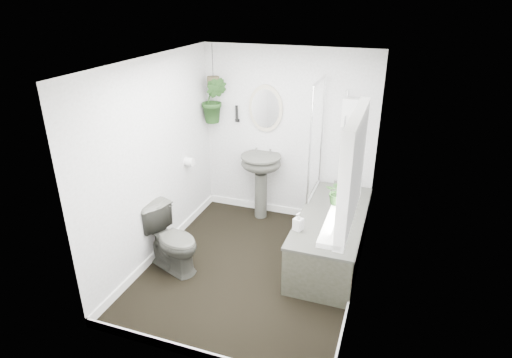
% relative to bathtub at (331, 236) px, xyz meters
% --- Properties ---
extents(floor, '(2.30, 2.80, 0.02)m').
position_rel_bathtub_xyz_m(floor, '(-0.80, -0.50, -0.30)').
color(floor, black).
rests_on(floor, ground).
extents(ceiling, '(2.30, 2.80, 0.02)m').
position_rel_bathtub_xyz_m(ceiling, '(-0.80, -0.50, 2.02)').
color(ceiling, white).
rests_on(ceiling, ground).
extents(wall_back, '(2.30, 0.02, 2.30)m').
position_rel_bathtub_xyz_m(wall_back, '(-0.80, 0.91, 0.86)').
color(wall_back, silver).
rests_on(wall_back, ground).
extents(wall_front, '(2.30, 0.02, 2.30)m').
position_rel_bathtub_xyz_m(wall_front, '(-0.80, -1.91, 0.86)').
color(wall_front, silver).
rests_on(wall_front, ground).
extents(wall_left, '(0.02, 2.80, 2.30)m').
position_rel_bathtub_xyz_m(wall_left, '(-1.96, -0.50, 0.86)').
color(wall_left, silver).
rests_on(wall_left, ground).
extents(wall_right, '(0.02, 2.80, 2.30)m').
position_rel_bathtub_xyz_m(wall_right, '(0.36, -0.50, 0.86)').
color(wall_right, silver).
rests_on(wall_right, ground).
extents(skirting, '(2.30, 2.80, 0.10)m').
position_rel_bathtub_xyz_m(skirting, '(-0.80, -0.50, -0.24)').
color(skirting, white).
rests_on(skirting, floor).
extents(bathtub, '(0.72, 1.72, 0.58)m').
position_rel_bathtub_xyz_m(bathtub, '(0.00, 0.00, 0.00)').
color(bathtub, '#3F3F39').
rests_on(bathtub, floor).
extents(bath_screen, '(0.04, 0.72, 1.40)m').
position_rel_bathtub_xyz_m(bath_screen, '(-0.33, 0.49, 0.99)').
color(bath_screen, silver).
rests_on(bath_screen, bathtub).
extents(shower_box, '(0.20, 0.10, 0.35)m').
position_rel_bathtub_xyz_m(shower_box, '(0.00, 0.84, 1.26)').
color(shower_box, white).
rests_on(shower_box, wall_back).
extents(oval_mirror, '(0.46, 0.03, 0.62)m').
position_rel_bathtub_xyz_m(oval_mirror, '(-1.10, 0.87, 1.21)').
color(oval_mirror, '#AFA68E').
rests_on(oval_mirror, wall_back).
extents(wall_sconce, '(0.04, 0.04, 0.22)m').
position_rel_bathtub_xyz_m(wall_sconce, '(-1.50, 0.86, 1.11)').
color(wall_sconce, black).
rests_on(wall_sconce, wall_back).
extents(toilet_roll_holder, '(0.11, 0.11, 0.11)m').
position_rel_bathtub_xyz_m(toilet_roll_holder, '(-1.90, 0.20, 0.61)').
color(toilet_roll_holder, white).
rests_on(toilet_roll_holder, wall_left).
extents(window_recess, '(0.08, 1.00, 0.90)m').
position_rel_bathtub_xyz_m(window_recess, '(0.29, -1.20, 1.36)').
color(window_recess, white).
rests_on(window_recess, wall_right).
extents(window_sill, '(0.18, 1.00, 0.04)m').
position_rel_bathtub_xyz_m(window_sill, '(0.22, -1.20, 0.94)').
color(window_sill, white).
rests_on(window_sill, wall_right).
extents(window_blinds, '(0.01, 0.86, 0.76)m').
position_rel_bathtub_xyz_m(window_blinds, '(0.24, -1.20, 1.36)').
color(window_blinds, white).
rests_on(window_blinds, wall_right).
extents(toilet, '(0.81, 0.64, 0.73)m').
position_rel_bathtub_xyz_m(toilet, '(-1.65, -0.77, 0.07)').
color(toilet, '#3F3F39').
rests_on(toilet, floor).
extents(pedestal_sink, '(0.61, 0.55, 0.91)m').
position_rel_bathtub_xyz_m(pedestal_sink, '(-1.10, 0.70, 0.17)').
color(pedestal_sink, '#3F3F39').
rests_on(pedestal_sink, floor).
extents(sill_plant, '(0.20, 0.17, 0.22)m').
position_rel_bathtub_xyz_m(sill_plant, '(0.17, -1.04, 1.07)').
color(sill_plant, black).
rests_on(sill_plant, window_sill).
extents(hanging_plant, '(0.38, 0.33, 0.61)m').
position_rel_bathtub_xyz_m(hanging_plant, '(-1.77, 0.75, 1.30)').
color(hanging_plant, black).
rests_on(hanging_plant, ceiling).
extents(soap_bottle, '(0.12, 0.12, 0.20)m').
position_rel_bathtub_xyz_m(soap_bottle, '(-0.29, -0.46, 0.39)').
color(soap_bottle, black).
rests_on(soap_bottle, bathtub).
extents(hanging_pot, '(0.16, 0.16, 0.12)m').
position_rel_bathtub_xyz_m(hanging_pot, '(-1.77, 0.75, 1.54)').
color(hanging_pot, '#473E29').
rests_on(hanging_pot, ceiling).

